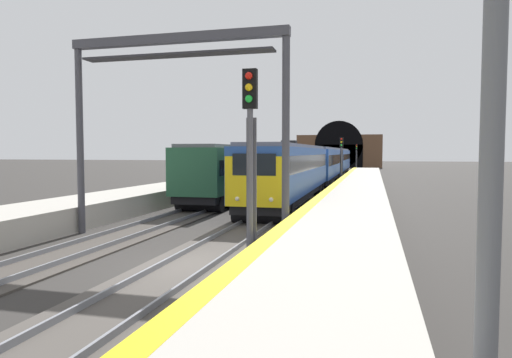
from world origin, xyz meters
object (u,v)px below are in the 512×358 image
object	(u,v)px
train_adjacent_platform	(289,162)
overhead_signal_gantry	(176,86)
railway_signal_near	(250,152)
railway_signal_far	(356,154)
catenary_mast_near	(490,58)
train_main_approaching	(322,163)
railway_signal_mid	(341,156)

from	to	relation	value
train_adjacent_platform	overhead_signal_gantry	world-z (taller)	overhead_signal_gantry
railway_signal_near	train_adjacent_platform	bearing A→B (deg)	-171.10
railway_signal_far	overhead_signal_gantry	xyz separation A→B (m)	(-71.98, 4.15, 2.91)
catenary_mast_near	train_adjacent_platform	bearing A→B (deg)	12.57
railway_signal_near	railway_signal_far	size ratio (longest dim) A/B	1.15
train_adjacent_platform	catenary_mast_near	xyz separation A→B (m)	(-47.76, -10.65, 2.06)
railway_signal_near	train_main_approaching	bearing A→B (deg)	-176.89
train_adjacent_platform	railway_signal_mid	size ratio (longest dim) A/B	12.44
train_adjacent_platform	railway_signal_near	size ratio (longest dim) A/B	10.87
train_adjacent_platform	railway_signal_far	bearing A→B (deg)	-11.72
train_adjacent_platform	overhead_signal_gantry	xyz separation A→B (m)	(-36.25, -2.22, 3.70)
train_adjacent_platform	railway_signal_far	world-z (taller)	railway_signal_far
overhead_signal_gantry	railway_signal_near	bearing A→B (deg)	-137.00
railway_signal_near	overhead_signal_gantry	distance (m)	6.58
train_main_approaching	railway_signal_mid	bearing A→B (deg)	87.39
overhead_signal_gantry	catenary_mast_near	size ratio (longest dim) A/B	1.07
train_main_approaching	railway_signal_far	size ratio (longest dim) A/B	11.64
train_adjacent_platform	train_main_approaching	bearing A→B (deg)	-141.62
catenary_mast_near	train_main_approaching	bearing A→B (deg)	8.31
railway_signal_near	railway_signal_far	xyz separation A→B (m)	(76.42, -0.00, -0.39)
railway_signal_near	railway_signal_mid	size ratio (longest dim) A/B	1.14
train_main_approaching	railway_signal_near	distance (m)	35.47
train_adjacent_platform	railway_signal_near	xyz separation A→B (m)	(-40.69, -6.37, 1.18)
overhead_signal_gantry	catenary_mast_near	bearing A→B (deg)	-143.81
train_adjacent_platform	railway_signal_far	xyz separation A→B (m)	(35.73, -6.37, 0.78)
railway_signal_near	catenary_mast_near	world-z (taller)	catenary_mast_near
train_main_approaching	catenary_mast_near	xyz separation A→B (m)	(-42.46, -6.20, 2.05)
train_adjacent_platform	railway_signal_near	world-z (taller)	railway_signal_near
train_main_approaching	railway_signal_far	world-z (taller)	railway_signal_far
railway_signal_near	railway_signal_mid	distance (m)	35.32
train_adjacent_platform	catenary_mast_near	bearing A→B (deg)	-169.05
train_adjacent_platform	catenary_mast_near	distance (m)	48.98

